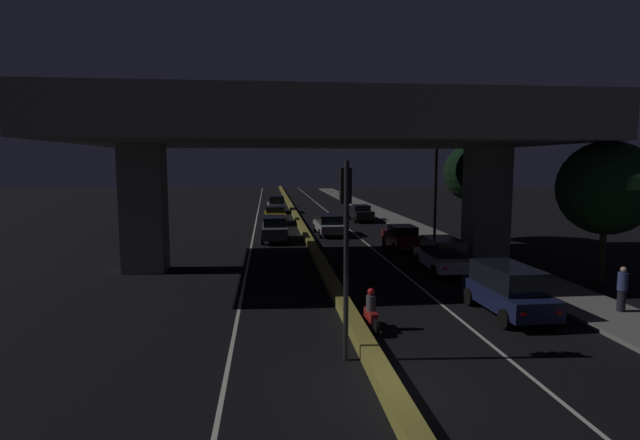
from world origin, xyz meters
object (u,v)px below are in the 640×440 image
(street_lamp, at_px, (431,174))
(car_silver_fourth, at_px, (329,224))
(motorcycle_red_filtering_near, at_px, (371,312))
(traffic_light_left_of_median, at_px, (346,226))
(car_white_second, at_px, (443,254))
(pedestrian_on_sidewalk, at_px, (622,289))
(car_taxi_yellow_second_oncoming, at_px, (275,215))
(car_black_fifth, at_px, (361,213))
(car_dark_blue_lead, at_px, (508,289))
(car_silver_third_oncoming, at_px, (276,204))
(car_grey_lead_oncoming, at_px, (275,228))
(car_dark_red_third, at_px, (402,237))

(street_lamp, distance_m, car_silver_fourth, 8.95)
(car_silver_fourth, height_order, motorcycle_red_filtering_near, car_silver_fourth)
(street_lamp, bearing_deg, motorcycle_red_filtering_near, -114.34)
(traffic_light_left_of_median, distance_m, street_lamp, 20.31)
(car_white_second, bearing_deg, pedestrian_on_sidewalk, -152.45)
(street_lamp, bearing_deg, car_silver_fourth, 138.25)
(car_silver_fourth, xyz_separation_m, car_taxi_yellow_second_oncoming, (-3.95, 7.48, -0.03))
(traffic_light_left_of_median, xyz_separation_m, motorcycle_red_filtering_near, (1.21, 2.28, -3.12))
(car_black_fifth, distance_m, pedestrian_on_sidewalk, 29.76)
(car_taxi_yellow_second_oncoming, bearing_deg, motorcycle_red_filtering_near, 4.63)
(traffic_light_left_of_median, xyz_separation_m, car_white_second, (6.54, 10.49, -2.84))
(car_black_fifth, bearing_deg, car_dark_blue_lead, 179.34)
(car_dark_blue_lead, distance_m, car_silver_fourth, 20.78)
(traffic_light_left_of_median, height_order, car_white_second, traffic_light_left_of_median)
(traffic_light_left_of_median, bearing_deg, car_taxi_yellow_second_oncoming, 92.68)
(car_white_second, xyz_separation_m, car_silver_third_oncoming, (-7.74, 30.81, 0.09))
(traffic_light_left_of_median, xyz_separation_m, car_dark_blue_lead, (6.37, 3.37, -2.77))
(car_dark_blue_lead, height_order, pedestrian_on_sidewalk, car_dark_blue_lead)
(car_black_fifth, distance_m, car_taxi_yellow_second_oncoming, 8.06)
(pedestrian_on_sidewalk, bearing_deg, car_silver_fourth, 110.62)
(traffic_light_left_of_median, bearing_deg, car_grey_lead_oncoming, 94.40)
(traffic_light_left_of_median, height_order, car_dark_red_third, traffic_light_left_of_median)
(car_silver_fourth, bearing_deg, car_grey_lead_oncoming, 119.58)
(street_lamp, xyz_separation_m, car_black_fifth, (-1.98, 13.97, -3.93))
(car_dark_blue_lead, bearing_deg, traffic_light_left_of_median, 115.96)
(car_silver_fourth, relative_size, car_silver_third_oncoming, 1.10)
(car_grey_lead_oncoming, bearing_deg, car_silver_fourth, 121.77)
(car_dark_blue_lead, xyz_separation_m, car_taxi_yellow_second_oncoming, (-7.83, 27.90, -0.15))
(street_lamp, height_order, car_white_second, street_lamp)
(car_silver_third_oncoming, bearing_deg, car_dark_blue_lead, 8.50)
(car_silver_third_oncoming, height_order, motorcycle_red_filtering_near, car_silver_third_oncoming)
(car_taxi_yellow_second_oncoming, bearing_deg, car_black_fifth, 97.34)
(car_taxi_yellow_second_oncoming, bearing_deg, car_dark_red_third, 27.57)
(car_white_second, relative_size, car_silver_third_oncoming, 0.99)
(pedestrian_on_sidewalk, bearing_deg, car_black_fifth, 97.40)
(street_lamp, bearing_deg, car_black_fifth, 98.07)
(car_dark_blue_lead, height_order, car_dark_red_third, car_dark_blue_lead)
(car_silver_fourth, height_order, pedestrian_on_sidewalk, pedestrian_on_sidewalk)
(car_taxi_yellow_second_oncoming, distance_m, motorcycle_red_filtering_near, 29.11)
(pedestrian_on_sidewalk, bearing_deg, car_dark_red_third, 106.38)
(car_silver_third_oncoming, bearing_deg, car_dark_red_third, 14.16)
(street_lamp, bearing_deg, car_taxi_yellow_second_oncoming, 127.79)
(car_grey_lead_oncoming, bearing_deg, street_lamp, 74.60)
(motorcycle_red_filtering_near, bearing_deg, car_silver_fourth, -6.54)
(car_white_second, bearing_deg, car_taxi_yellow_second_oncoming, 22.00)
(car_silver_third_oncoming, relative_size, motorcycle_red_filtering_near, 2.51)
(car_silver_fourth, relative_size, car_black_fifth, 1.03)
(car_grey_lead_oncoming, height_order, car_silver_third_oncoming, car_silver_third_oncoming)
(car_dark_blue_lead, bearing_deg, car_silver_third_oncoming, 9.38)
(car_dark_red_third, relative_size, pedestrian_on_sidewalk, 2.59)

